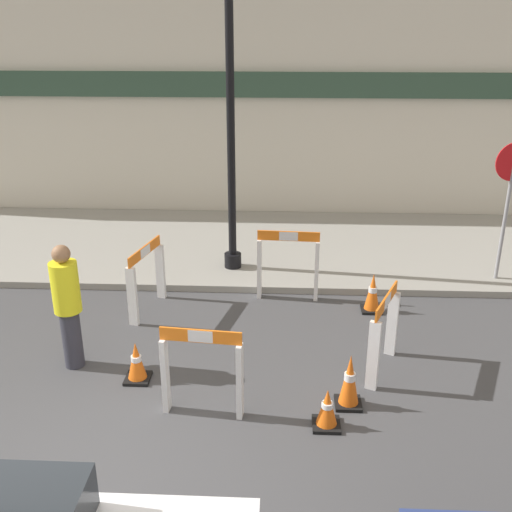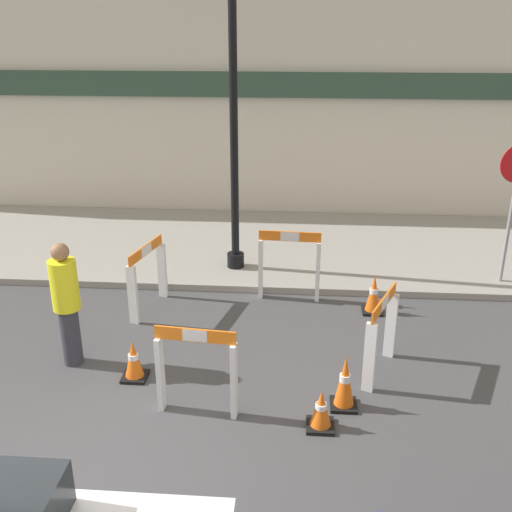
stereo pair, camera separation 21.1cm
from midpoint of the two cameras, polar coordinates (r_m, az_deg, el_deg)
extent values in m
plane|color=#424244|center=(6.09, -17.84, -21.64)|extent=(60.00, 60.00, 0.00)
cube|color=gray|center=(11.45, -7.14, 1.09)|extent=(18.00, 3.94, 0.11)
cube|color=beige|center=(12.81, -6.17, 15.77)|extent=(18.00, 0.12, 5.50)
cube|color=#2D4738|center=(12.69, -6.25, 15.94)|extent=(16.20, 0.10, 0.50)
cylinder|color=black|center=(10.19, -2.81, -0.39)|extent=(0.29, 0.29, 0.24)
cylinder|color=black|center=(9.48, -3.15, 15.96)|extent=(0.13, 0.13, 6.01)
cylinder|color=gray|center=(10.14, 22.14, 3.74)|extent=(0.06, 0.06, 2.20)
cube|color=white|center=(6.74, -9.55, -11.15)|extent=(0.07, 0.14, 0.90)
cube|color=white|center=(6.56, -2.50, -11.87)|extent=(0.07, 0.14, 0.90)
cube|color=orange|center=(6.36, -6.27, -7.59)|extent=(0.88, 0.11, 0.15)
cube|color=white|center=(6.36, -6.27, -7.59)|extent=(0.27, 0.06, 0.14)
cube|color=white|center=(7.11, 10.26, -9.36)|extent=(0.14, 0.11, 0.89)
cube|color=white|center=(7.85, 12.08, -6.33)|extent=(0.14, 0.11, 0.89)
cube|color=orange|center=(7.24, 11.52, -4.20)|extent=(0.39, 0.86, 0.15)
cube|color=white|center=(7.24, 11.52, -4.20)|extent=(0.14, 0.27, 0.14)
cube|color=white|center=(9.15, 5.13, -1.45)|extent=(0.07, 0.14, 0.96)
cube|color=white|center=(9.20, -0.34, -1.23)|extent=(0.07, 0.14, 0.96)
cube|color=orange|center=(8.96, 2.45, 1.91)|extent=(0.94, 0.08, 0.15)
cube|color=white|center=(8.96, 2.45, 1.91)|extent=(0.28, 0.05, 0.14)
cube|color=white|center=(9.33, -9.74, -1.48)|extent=(0.14, 0.09, 0.88)
cube|color=white|center=(8.59, -12.39, -3.82)|extent=(0.14, 0.09, 0.88)
cube|color=orange|center=(8.76, -11.25, 0.46)|extent=(0.25, 0.96, 0.15)
cube|color=white|center=(8.76, -11.25, 0.46)|extent=(0.10, 0.29, 0.14)
cube|color=black|center=(9.11, 10.26, -5.03)|extent=(0.30, 0.30, 0.04)
cone|color=orange|center=(8.98, 10.39, -3.33)|extent=(0.22, 0.23, 0.56)
cylinder|color=white|center=(8.96, 10.40, -3.17)|extent=(0.13, 0.13, 0.08)
cube|color=black|center=(6.69, 5.77, -15.68)|extent=(0.30, 0.30, 0.04)
cone|color=orange|center=(6.56, 5.85, -14.09)|extent=(0.22, 0.23, 0.42)
cylinder|color=white|center=(6.55, 5.86, -13.94)|extent=(0.13, 0.13, 0.06)
cube|color=black|center=(7.54, -11.99, -11.33)|extent=(0.30, 0.30, 0.04)
cone|color=orange|center=(7.40, -12.15, -9.67)|extent=(0.22, 0.22, 0.47)
cylinder|color=white|center=(7.39, -12.16, -9.52)|extent=(0.13, 0.13, 0.07)
cube|color=black|center=(7.03, 7.88, -13.73)|extent=(0.30, 0.30, 0.04)
cone|color=orange|center=(6.85, 8.02, -11.53)|extent=(0.22, 0.23, 0.61)
cylinder|color=white|center=(6.83, 8.04, -11.31)|extent=(0.13, 0.13, 0.09)
cylinder|color=#33333D|center=(7.84, -17.86, -7.49)|extent=(0.31, 0.31, 0.76)
cylinder|color=yellow|center=(7.54, -18.47, -2.83)|extent=(0.43, 0.43, 0.64)
sphere|color=#8E6647|center=(7.38, -18.87, 0.18)|extent=(0.28, 0.28, 0.22)
camera|label=1|loc=(0.11, -90.73, -0.29)|focal=42.00mm
camera|label=2|loc=(0.11, 89.27, 0.29)|focal=42.00mm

